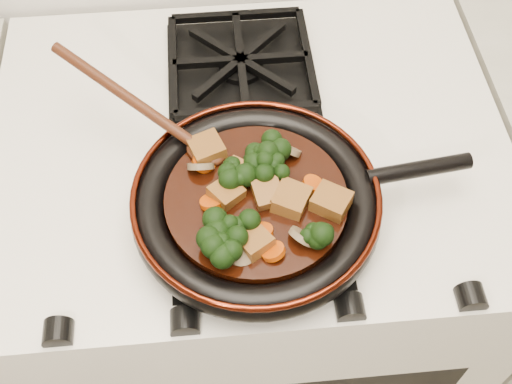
{
  "coord_description": "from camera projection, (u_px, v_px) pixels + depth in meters",
  "views": [
    {
      "loc": [
        -0.04,
        1.1,
        1.62
      ],
      "look_at": [
        -0.0,
        1.55,
        0.97
      ],
      "focal_mm": 45.0,
      "sensor_mm": 36.0,
      "label": 1
    }
  ],
  "objects": [
    {
      "name": "braising_sauce",
      "position": [
        256.0,
        201.0,
        0.81
      ],
      "size": [
        0.23,
        0.23,
        0.02
      ],
      "primitive_type": "cylinder",
      "color": "black",
      "rests_on": "skillet"
    },
    {
      "name": "burner_grate_back",
      "position": [
        241.0,
        64.0,
        1.0
      ],
      "size": [
        0.23,
        0.23,
        0.03
      ],
      "primitive_type": null,
      "color": "black",
      "rests_on": "stove"
    },
    {
      "name": "wooden_spoon",
      "position": [
        162.0,
        121.0,
        0.84
      ],
      "size": [
        0.14,
        0.12,
        0.25
      ],
      "rotation": [
        0.0,
        0.0,
        2.5
      ],
      "color": "#421D0E",
      "rests_on": "braising_sauce"
    },
    {
      "name": "carrot_coin_3",
      "position": [
        273.0,
        251.0,
        0.75
      ],
      "size": [
        0.03,
        0.03,
        0.02
      ],
      "primitive_type": "cylinder",
      "rotation": [
        -0.29,
        -0.34,
        0.0
      ],
      "color": "#B73E05",
      "rests_on": "braising_sauce"
    },
    {
      "name": "broccoli_floret_8",
      "position": [
        278.0,
        149.0,
        0.84
      ],
      "size": [
        0.09,
        0.08,
        0.07
      ],
      "primitive_type": null,
      "rotation": [
        0.15,
        0.22,
        0.48
      ],
      "color": "black",
      "rests_on": "braising_sauce"
    },
    {
      "name": "tofu_cube_6",
      "position": [
        238.0,
        175.0,
        0.81
      ],
      "size": [
        0.05,
        0.05,
        0.02
      ],
      "primitive_type": "cube",
      "rotation": [
        -0.0,
        -0.1,
        0.95
      ],
      "color": "brown",
      "rests_on": "braising_sauce"
    },
    {
      "name": "broccoli_floret_3",
      "position": [
        239.0,
        233.0,
        0.76
      ],
      "size": [
        0.08,
        0.09,
        0.06
      ],
      "primitive_type": null,
      "rotation": [
        -0.09,
        -0.14,
        2.37
      ],
      "color": "black",
      "rests_on": "braising_sauce"
    },
    {
      "name": "skillet",
      "position": [
        258.0,
        203.0,
        0.82
      ],
      "size": [
        0.44,
        0.32,
        0.05
      ],
      "rotation": [
        0.0,
        0.0,
        0.12
      ],
      "color": "black",
      "rests_on": "burner_grate_front"
    },
    {
      "name": "tofu_cube_5",
      "position": [
        226.0,
        193.0,
        0.8
      ],
      "size": [
        0.05,
        0.05,
        0.02
      ],
      "primitive_type": "cube",
      "rotation": [
        0.02,
        0.09,
        0.66
      ],
      "color": "brown",
      "rests_on": "braising_sauce"
    },
    {
      "name": "mushroom_slice_0",
      "position": [
        241.0,
        251.0,
        0.75
      ],
      "size": [
        0.05,
        0.05,
        0.02
      ],
      "primitive_type": "cylinder",
      "rotation": [
        0.5,
        0.0,
        0.59
      ],
      "color": "brown",
      "rests_on": "braising_sauce"
    },
    {
      "name": "broccoli_floret_0",
      "position": [
        272.0,
        162.0,
        0.82
      ],
      "size": [
        0.08,
        0.08,
        0.07
      ],
      "primitive_type": null,
      "rotation": [
        0.21,
        -0.15,
        1.14
      ],
      "color": "black",
      "rests_on": "braising_sauce"
    },
    {
      "name": "tofu_cube_3",
      "position": [
        255.0,
        242.0,
        0.76
      ],
      "size": [
        0.05,
        0.05,
        0.02
      ],
      "primitive_type": "cube",
      "rotation": [
        -0.11,
        -0.01,
        0.57
      ],
      "color": "brown",
      "rests_on": "braising_sauce"
    },
    {
      "name": "tofu_cube_1",
      "position": [
        268.0,
        194.0,
        0.8
      ],
      "size": [
        0.04,
        0.04,
        0.03
      ],
      "primitive_type": "cube",
      "rotation": [
        -0.03,
        -0.1,
        1.75
      ],
      "color": "brown",
      "rests_on": "braising_sauce"
    },
    {
      "name": "broccoli_floret_5",
      "position": [
        271.0,
        173.0,
        0.82
      ],
      "size": [
        0.09,
        0.08,
        0.06
      ],
      "primitive_type": null,
      "rotation": [
        -0.01,
        -0.16,
        2.49
      ],
      "color": "black",
      "rests_on": "braising_sauce"
    },
    {
      "name": "broccoli_floret_1",
      "position": [
        235.0,
        175.0,
        0.81
      ],
      "size": [
        0.06,
        0.07,
        0.06
      ],
      "primitive_type": null,
      "rotation": [
        0.23,
        0.03,
        3.14
      ],
      "color": "black",
      "rests_on": "braising_sauce"
    },
    {
      "name": "broccoli_floret_4",
      "position": [
        221.0,
        251.0,
        0.75
      ],
      "size": [
        0.08,
        0.08,
        0.07
      ],
      "primitive_type": null,
      "rotation": [
        -0.2,
        0.19,
        1.86
      ],
      "color": "black",
      "rests_on": "braising_sauce"
    },
    {
      "name": "mushroom_slice_2",
      "position": [
        201.0,
        166.0,
        0.82
      ],
      "size": [
        0.04,
        0.03,
        0.03
      ],
      "primitive_type": "cylinder",
      "rotation": [
        0.86,
        0.0,
        3.09
      ],
      "color": "brown",
      "rests_on": "braising_sauce"
    },
    {
      "name": "broccoli_floret_2",
      "position": [
        253.0,
        159.0,
        0.83
      ],
      "size": [
        0.08,
        0.07,
        0.06
      ],
      "primitive_type": null,
      "rotation": [
        0.09,
        -0.16,
        0.19
      ],
      "color": "black",
      "rests_on": "braising_sauce"
    },
    {
      "name": "carrot_coin_2",
      "position": [
        212.0,
        202.0,
        0.79
      ],
      "size": [
        0.03,
        0.03,
        0.02
      ],
      "primitive_type": "cylinder",
      "rotation": [
        -0.35,
        -0.11,
        0.0
      ],
      "color": "#B73E05",
      "rests_on": "braising_sauce"
    },
    {
      "name": "burner_grate_front",
      "position": [
        257.0,
        214.0,
        0.84
      ],
      "size": [
        0.23,
        0.23,
        0.03
      ],
      "primitive_type": null,
      "color": "black",
      "rests_on": "stove"
    },
    {
      "name": "broccoli_floret_7",
      "position": [
        221.0,
        233.0,
        0.76
      ],
      "size": [
        0.08,
        0.08,
        0.06
      ],
      "primitive_type": null,
      "rotation": [
        -0.13,
        0.06,
        1.31
      ],
      "color": "black",
      "rests_on": "braising_sauce"
    },
    {
      "name": "carrot_coin_1",
      "position": [
        245.0,
        173.0,
        0.82
      ],
      "size": [
        0.03,
        0.03,
        0.02
      ],
      "primitive_type": "cylinder",
      "rotation": [
        0.31,
        0.31,
        0.0
      ],
      "color": "#B73E05",
      "rests_on": "braising_sauce"
    },
    {
      "name": "mushroom_slice_1",
      "position": [
        302.0,
        237.0,
        0.76
      ],
      "size": [
        0.04,
        0.04,
        0.03
      ],
      "primitive_type": "cylinder",
      "rotation": [
        0.89,
        0.0,
        2.29
      ],
      "color": "brown",
      "rests_on": "braising_sauce"
    },
    {
      "name": "tofu_cube_0",
      "position": [
        291.0,
        199.0,
        0.79
      ],
      "size": [
        0.06,
        0.06,
        0.02
      ],
      "primitive_type": "cube",
      "rotation": [
        0.02,
        -0.03,
        2.61
      ],
      "color": "brown",
      "rests_on": "braising_sauce"
    },
    {
      "name": "mushroom_slice_3",
      "position": [
        288.0,
        149.0,
        0.84
      ],
      "size": [
        0.05,
        0.04,
        0.03
      ],
      "primitive_type": "cylinder",
      "rotation": [
        0.84,
        0.0,
        2.46
      ],
      "color": "brown",
      "rests_on": "braising_sauce"
    },
    {
      "name": "stove",
      "position": [
        251.0,
        279.0,
        1.3
      ],
      "size": [
        0.76,
        0.6,
        0.9
      ],
      "primitive_type": "cube",
      "color": "white",
      "rests_on": "ground"
    },
    {
      "name": "broccoli_floret_6",
      "position": [
        318.0,
        235.0,
        0.76
      ],
      "size": [
        0.08,
        0.09,
        0.07
      ],
      "primitive_type": null,
      "rotation": [
        0.22,
        0.17,
        2.73
      ],
      "color": "black",
      "rests_on": "braising_sauce"
    },
    {
      "name": "tofu_cube_2",
      "position": [
        207.0,
        149.0,
        0.84
      ],
      "size": [
        0.05,
        0.05,
        0.03
      ],
      "primitive_type": "cube",
      "rotation": [
        -0.06,
        0.05,
        1.91
      ],
      "color": "brown",
      "rests_on": "braising_sauce"
    },
    {
      "name": "carrot_coin_5",
      "position": [
        204.0,
        162.0,
        0.83
      ],
      "size": [
        0.03,
        0.03,
        0.02
      ],
      "primitive_type": "cylinder",
      "rotation": [
        0.06,
        0.32,
        0.0
      ],
      "color": "#B73E05",
      "rests_on": "braising_sauce"
    },
    {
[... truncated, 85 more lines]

